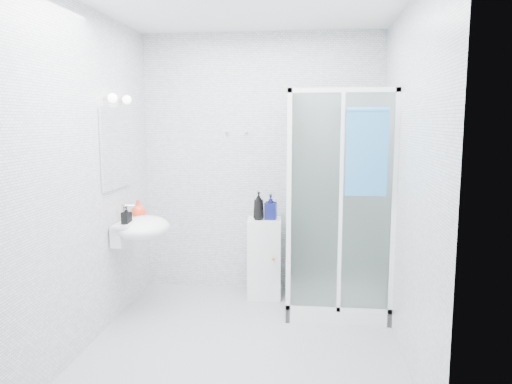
# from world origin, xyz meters

# --- Properties ---
(room) EXTENTS (2.40, 2.60, 2.60)m
(room) POSITION_xyz_m (0.00, 0.00, 1.30)
(room) COLOR white
(room) RESTS_ON ground
(shower_enclosure) EXTENTS (0.90, 0.95, 2.00)m
(shower_enclosure) POSITION_xyz_m (0.67, 0.77, 0.45)
(shower_enclosure) COLOR white
(shower_enclosure) RESTS_ON ground
(wall_basin) EXTENTS (0.46, 0.56, 0.35)m
(wall_basin) POSITION_xyz_m (-0.99, 0.45, 0.80)
(wall_basin) COLOR white
(wall_basin) RESTS_ON ground
(mirror) EXTENTS (0.02, 0.60, 0.70)m
(mirror) POSITION_xyz_m (-1.19, 0.45, 1.50)
(mirror) COLOR white
(mirror) RESTS_ON room
(vanity_lights) EXTENTS (0.10, 0.40, 0.08)m
(vanity_lights) POSITION_xyz_m (-1.14, 0.45, 1.92)
(vanity_lights) COLOR silver
(vanity_lights) RESTS_ON room
(wall_hooks) EXTENTS (0.23, 0.06, 0.03)m
(wall_hooks) POSITION_xyz_m (-0.25, 1.26, 1.62)
(wall_hooks) COLOR silver
(wall_hooks) RESTS_ON room
(storage_cabinet) EXTENTS (0.35, 0.36, 0.78)m
(storage_cabinet) POSITION_xyz_m (0.05, 1.05, 0.39)
(storage_cabinet) COLOR white
(storage_cabinet) RESTS_ON ground
(hand_towel) EXTENTS (0.33, 0.05, 0.71)m
(hand_towel) POSITION_xyz_m (0.94, 0.36, 1.50)
(hand_towel) COLOR teal
(hand_towel) RESTS_ON shower_enclosure
(shampoo_bottle_a) EXTENTS (0.14, 0.14, 0.27)m
(shampoo_bottle_a) POSITION_xyz_m (-0.00, 1.02, 0.92)
(shampoo_bottle_a) COLOR black
(shampoo_bottle_a) RESTS_ON storage_cabinet
(shampoo_bottle_b) EXTENTS (0.12, 0.12, 0.25)m
(shampoo_bottle_b) POSITION_xyz_m (0.11, 1.05, 0.91)
(shampoo_bottle_b) COLOR #0D114E
(shampoo_bottle_b) RESTS_ON storage_cabinet
(soap_dispenser_orange) EXTENTS (0.14, 0.14, 0.16)m
(soap_dispenser_orange) POSITION_xyz_m (-1.05, 0.59, 0.94)
(soap_dispenser_orange) COLOR #FB3D1D
(soap_dispenser_orange) RESTS_ON wall_basin
(soap_dispenser_black) EXTENTS (0.09, 0.09, 0.15)m
(soap_dispenser_black) POSITION_xyz_m (-1.05, 0.30, 0.94)
(soap_dispenser_black) COLOR black
(soap_dispenser_black) RESTS_ON wall_basin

